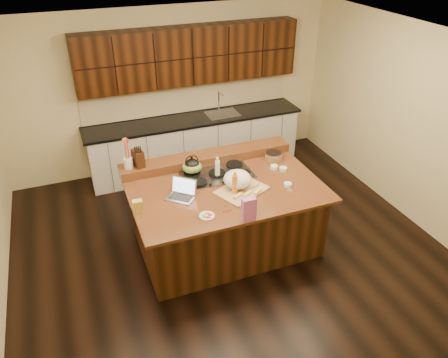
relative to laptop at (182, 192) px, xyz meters
name	(u,v)px	position (x,y,z in m)	size (l,w,h in m)	color
room	(226,156)	(0.57, 0.03, 0.37)	(5.52, 5.02, 2.72)	black
island	(225,216)	(0.57, 0.03, -0.52)	(2.40, 1.60, 0.92)	black
back_ledge	(207,158)	(0.57, 0.73, 0.00)	(2.40, 0.30, 0.12)	black
cooktop	(217,174)	(0.57, 0.33, -0.04)	(0.92, 0.52, 0.05)	gray
back_counter	(194,114)	(0.87, 2.25, 0.00)	(3.70, 0.66, 2.40)	silver
kettle	(192,166)	(0.27, 0.46, 0.08)	(0.20, 0.20, 0.18)	black
green_bowl	(192,167)	(0.27, 0.46, 0.06)	(0.26, 0.26, 0.14)	olive
laptop	(182,192)	(0.00, 0.00, 0.00)	(0.41, 0.40, 0.22)	#B7B7BC
oil_bottle	(235,185)	(0.61, -0.19, 0.07)	(0.07, 0.07, 0.27)	orange
vinegar_bottle	(217,170)	(0.55, 0.26, 0.06)	(0.06, 0.06, 0.25)	silver
wooden_tray	(238,182)	(0.70, -0.09, 0.05)	(0.72, 0.64, 0.24)	tan
ramekin_a	(288,185)	(1.30, -0.26, -0.04)	(0.10, 0.10, 0.04)	white
ramekin_b	(274,167)	(1.35, 0.21, -0.04)	(0.10, 0.10, 0.04)	white
ramekin_c	(283,169)	(1.44, 0.12, -0.04)	(0.10, 0.10, 0.04)	white
strainer_bowl	(273,157)	(1.45, 0.44, -0.02)	(0.24, 0.24, 0.09)	#996B3F
kitchen_timer	(290,187)	(1.29, -0.33, -0.03)	(0.08, 0.08, 0.07)	silver
pink_bag	(249,210)	(0.55, -0.73, 0.09)	(0.16, 0.08, 0.29)	#CC60A8
candy_plate	(207,216)	(0.14, -0.49, -0.05)	(0.18, 0.18, 0.01)	white
package_box	(138,206)	(-0.56, -0.13, 0.02)	(0.11, 0.08, 0.16)	gold
utensil_crock	(128,163)	(-0.50, 0.73, 0.13)	(0.12, 0.12, 0.14)	white
knife_block	(138,159)	(-0.37, 0.73, 0.17)	(0.11, 0.18, 0.22)	black
gumdrop_0	(228,210)	(0.41, -0.49, -0.05)	(0.02, 0.02, 0.02)	red
gumdrop_1	(253,209)	(0.68, -0.57, -0.05)	(0.02, 0.02, 0.02)	#198C26
gumdrop_2	(253,208)	(0.69, -0.55, -0.05)	(0.02, 0.02, 0.02)	red
gumdrop_3	(226,206)	(0.42, -0.39, -0.05)	(0.02, 0.02, 0.02)	#198C26
gumdrop_4	(231,209)	(0.44, -0.48, -0.05)	(0.02, 0.02, 0.02)	red
gumdrop_5	(242,209)	(0.57, -0.52, -0.05)	(0.02, 0.02, 0.02)	#198C26
gumdrop_6	(224,211)	(0.36, -0.49, -0.05)	(0.02, 0.02, 0.02)	red
gumdrop_7	(245,210)	(0.59, -0.56, -0.05)	(0.02, 0.02, 0.02)	#198C26
gumdrop_8	(239,203)	(0.58, -0.40, -0.05)	(0.02, 0.02, 0.02)	red
gumdrop_9	(220,209)	(0.33, -0.43, -0.05)	(0.02, 0.02, 0.02)	#198C26
gumdrop_10	(245,200)	(0.67, -0.36, -0.05)	(0.02, 0.02, 0.02)	red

